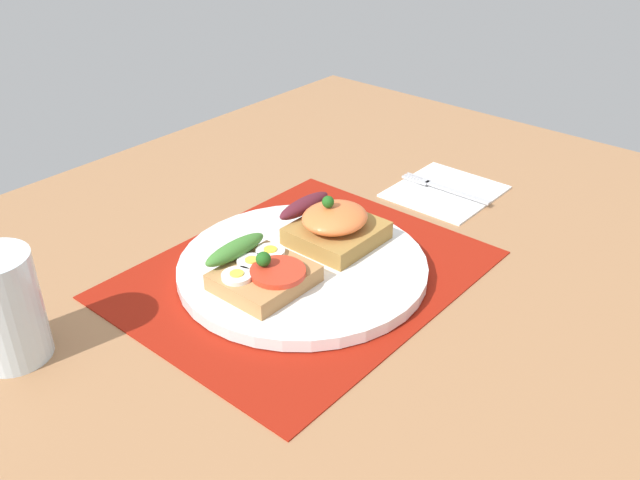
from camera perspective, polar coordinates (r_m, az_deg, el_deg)
The scene contains 8 objects.
ground_plane at distance 78.41cm, azimuth -1.42°, elevation -3.85°, with size 120.00×90.00×3.20cm, color #9E6E47.
placemat at distance 77.43cm, azimuth -1.44°, elevation -2.78°, with size 38.74×31.30×0.30cm, color maroon.
plate at distance 76.98cm, azimuth -1.45°, elevation -2.26°, with size 27.90×27.90×1.36cm, color white.
sandwich_egg_tomato at distance 72.44cm, azimuth -4.84°, elevation -2.69°, with size 9.42×9.91×4.05cm.
sandwich_salmon at distance 79.73cm, azimuth 0.94°, elevation 1.36°, with size 9.78×10.55×5.96cm.
napkin at distance 96.87cm, azimuth 10.34°, elevation 4.06°, with size 14.31×12.89×0.60cm, color white.
fork at distance 96.58cm, azimuth 10.12°, elevation 4.30°, with size 1.62×13.51×0.32cm.
drinking_glass at distance 69.26cm, azimuth -24.74°, elevation -5.14°, with size 6.83×6.83×10.95cm, color silver.
Camera 1 is at (-48.03, -43.43, 42.61)cm, focal length 38.60 mm.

